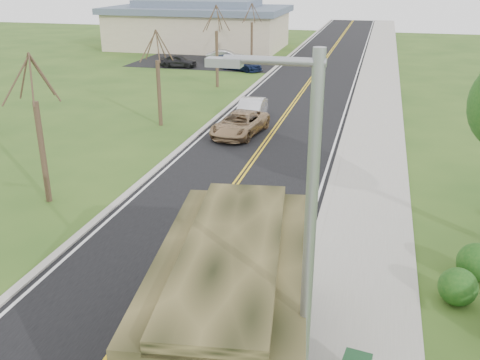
% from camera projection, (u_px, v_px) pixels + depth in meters
% --- Properties ---
extents(road, '(8.00, 120.00, 0.01)m').
position_uv_depth(road, '(312.00, 78.00, 47.52)').
color(road, black).
rests_on(road, ground).
extents(curb_right, '(0.30, 120.00, 0.12)m').
position_uv_depth(curb_right, '(360.00, 79.00, 46.52)').
color(curb_right, '#9E998E').
rests_on(curb_right, ground).
extents(sidewalk_right, '(3.20, 120.00, 0.10)m').
position_uv_depth(sidewalk_right, '(380.00, 80.00, 46.12)').
color(sidewalk_right, '#9E998E').
rests_on(sidewalk_right, ground).
extents(curb_left, '(0.30, 120.00, 0.10)m').
position_uv_depth(curb_left, '(267.00, 75.00, 48.48)').
color(curb_left, '#9E998E').
rests_on(curb_left, ground).
extents(street_light, '(1.65, 0.22, 8.00)m').
position_uv_depth(street_light, '(301.00, 281.00, 8.29)').
color(street_light, gray).
rests_on(street_light, ground).
extents(bare_tree_a, '(1.93, 2.26, 6.08)m').
position_uv_depth(bare_tree_a, '(41.00, 140.00, 21.20)').
color(bare_tree_a, '#38281C').
rests_on(bare_tree_a, ground).
extents(bare_tree_b, '(1.83, 2.14, 5.73)m').
position_uv_depth(bare_tree_b, '(159.00, 85.00, 32.06)').
color(bare_tree_b, '#38281C').
rests_on(bare_tree_b, ground).
extents(bare_tree_c, '(2.04, 2.39, 6.42)m').
position_uv_depth(bare_tree_c, '(217.00, 52.00, 42.75)').
color(bare_tree_c, '#38281C').
rests_on(bare_tree_c, ground).
extents(bare_tree_d, '(1.88, 2.20, 5.91)m').
position_uv_depth(bare_tree_d, '(252.00, 38.00, 53.63)').
color(bare_tree_d, '#38281C').
rests_on(bare_tree_d, ground).
extents(commercial_building, '(25.50, 21.50, 5.65)m').
position_uv_depth(commercial_building, '(199.00, 25.00, 64.67)').
color(commercial_building, tan).
rests_on(commercial_building, ground).
extents(military_truck, '(3.90, 8.40, 4.04)m').
position_uv_depth(military_truck, '(237.00, 298.00, 11.57)').
color(military_truck, black).
rests_on(military_truck, ground).
extents(suv_champagne, '(2.85, 5.05, 1.33)m').
position_uv_depth(suv_champagne, '(240.00, 124.00, 30.79)').
color(suv_champagne, '#957754').
rests_on(suv_champagne, ground).
extents(sedan_silver, '(1.64, 4.25, 1.38)m').
position_uv_depth(sedan_silver, '(251.00, 110.00, 33.69)').
color(sedan_silver, silver).
rests_on(sedan_silver, ground).
extents(lot_car_dark, '(3.69, 1.64, 1.23)m').
position_uv_depth(lot_car_dark, '(178.00, 61.00, 52.25)').
color(lot_car_dark, black).
rests_on(lot_car_dark, ground).
extents(lot_car_silver, '(4.25, 2.19, 1.33)m').
position_uv_depth(lot_car_silver, '(226.00, 57.00, 54.43)').
color(lot_car_silver, '#A1A1A5').
rests_on(lot_car_silver, ground).
extents(lot_car_navy, '(4.87, 3.51, 1.31)m').
position_uv_depth(lot_car_navy, '(240.00, 63.00, 50.76)').
color(lot_car_navy, '#0F1837').
rests_on(lot_car_navy, ground).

